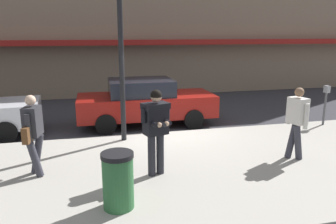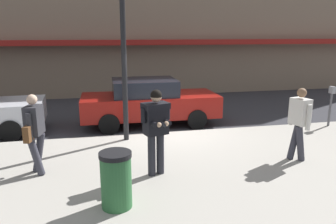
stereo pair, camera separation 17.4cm
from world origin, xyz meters
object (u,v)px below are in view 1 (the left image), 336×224
(pedestrian_with_bag, at_px, (33,131))
(parking_meter, at_px, (326,99))
(parked_sedan_mid, at_px, (145,102))
(man_texting_on_phone, at_px, (156,123))
(pedestrian_in_light_coat, at_px, (297,119))
(street_lamp_post, at_px, (120,29))
(trash_bin, at_px, (118,180))

(pedestrian_with_bag, height_order, parking_meter, pedestrian_with_bag)
(parked_sedan_mid, height_order, man_texting_on_phone, man_texting_on_phone)
(pedestrian_with_bag, relative_size, parking_meter, 1.34)
(pedestrian_in_light_coat, height_order, parking_meter, pedestrian_in_light_coat)
(parked_sedan_mid, relative_size, parking_meter, 3.56)
(parked_sedan_mid, bearing_deg, man_texting_on_phone, -96.66)
(parked_sedan_mid, bearing_deg, street_lamp_post, -115.93)
(pedestrian_with_bag, bearing_deg, street_lamp_post, 43.35)
(street_lamp_post, xyz_separation_m, parking_meter, (6.44, 0.05, -2.17))
(street_lamp_post, bearing_deg, man_texting_on_phone, -80.27)
(parking_meter, relative_size, trash_bin, 1.30)
(parked_sedan_mid, bearing_deg, trash_bin, -104.18)
(man_texting_on_phone, bearing_deg, pedestrian_with_bag, 167.24)
(man_texting_on_phone, bearing_deg, parking_meter, 22.56)
(parked_sedan_mid, height_order, pedestrian_in_light_coat, pedestrian_in_light_coat)
(pedestrian_in_light_coat, bearing_deg, man_texting_on_phone, -177.80)
(man_texting_on_phone, relative_size, pedestrian_with_bag, 1.06)
(pedestrian_with_bag, bearing_deg, trash_bin, -47.86)
(man_texting_on_phone, height_order, trash_bin, man_texting_on_phone)
(trash_bin, bearing_deg, man_texting_on_phone, 52.58)
(parked_sedan_mid, height_order, pedestrian_with_bag, pedestrian_with_bag)
(pedestrian_with_bag, height_order, trash_bin, pedestrian_with_bag)
(pedestrian_in_light_coat, distance_m, parking_meter, 3.58)
(parked_sedan_mid, xyz_separation_m, parking_meter, (5.51, -1.86, 0.18))
(pedestrian_with_bag, distance_m, street_lamp_post, 3.43)
(street_lamp_post, bearing_deg, pedestrian_with_bag, -136.65)
(parked_sedan_mid, distance_m, pedestrian_in_light_coat, 5.10)
(pedestrian_in_light_coat, bearing_deg, trash_bin, -163.06)
(parked_sedan_mid, bearing_deg, pedestrian_in_light_coat, -56.27)
(man_texting_on_phone, xyz_separation_m, pedestrian_with_bag, (-2.43, 0.55, -0.14))
(man_texting_on_phone, distance_m, trash_bin, 1.58)
(street_lamp_post, distance_m, trash_bin, 4.42)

